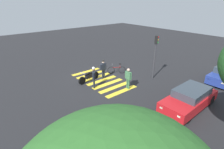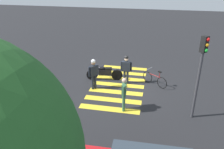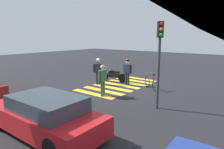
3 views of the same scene
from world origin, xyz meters
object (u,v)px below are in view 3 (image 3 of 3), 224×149
Objects in this scene: officer_by_motorcycle at (127,70)px; car_red_convertible at (45,115)px; traffic_light_pole at (159,51)px; pedestrian_bystander at (103,78)px; police_motorcycle at (113,75)px; leaning_bicycle at (151,83)px; officer_on_foot at (98,69)px.

car_red_convertible is at bearing 102.20° from officer_by_motorcycle.
traffic_light_pole reaches higher than officer_by_motorcycle.
officer_by_motorcycle reaches higher than pedestrian_bystander.
police_motorcycle is 0.57× the size of traffic_light_pole.
pedestrian_bystander is 3.67m from traffic_light_pole.
traffic_light_pole is at bearing 121.73° from leaning_bicycle.
pedestrian_bystander is 0.45× the size of traffic_light_pole.
police_motorcycle is 1.47m from officer_on_foot.
officer_by_motorcycle is at bearing -38.78° from traffic_light_pole.
police_motorcycle is 3.13m from leaning_bicycle.
officer_on_foot is 1.04× the size of pedestrian_bystander.
police_motorcycle is at bearing -32.26° from traffic_light_pole.
pedestrian_bystander is (-2.05, 1.90, -0.06)m from officer_on_foot.
leaning_bicycle is at bearing -175.85° from officer_by_motorcycle.
traffic_light_pole reaches higher than leaning_bicycle.
leaning_bicycle is 0.31× the size of car_red_convertible.
officer_on_foot is 0.47× the size of traffic_light_pole.
police_motorcycle is at bearing -2.48° from leaning_bicycle.
police_motorcycle is 1.55× the size of leaning_bicycle.
car_red_convertible is (-1.63, 7.52, -0.40)m from officer_by_motorcycle.
car_red_convertible is (-1.31, 4.58, -0.36)m from pedestrian_bystander.
traffic_light_pole is (-1.87, 3.02, 2.29)m from leaning_bicycle.
pedestrian_bystander reaches higher than leaning_bicycle.
car_red_convertible is (-3.36, 6.48, -0.42)m from officer_on_foot.
pedestrian_bystander is at bearing 137.09° from officer_on_foot.
officer_on_foot is 1.01× the size of officer_by_motorcycle.
car_red_convertible is 5.42m from traffic_light_pole.
officer_on_foot is at bearing 75.48° from police_motorcycle.
traffic_light_pole is at bearing -113.10° from car_red_convertible.
leaning_bicycle is 0.79× the size of officer_on_foot.
traffic_light_pole is at bearing 141.22° from officer_by_motorcycle.
officer_on_foot reaches higher than car_red_convertible.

